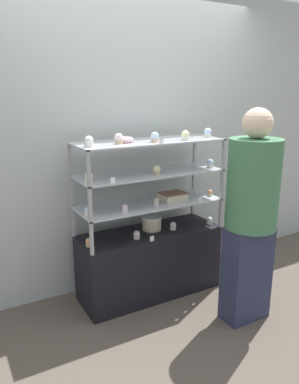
# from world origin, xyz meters

# --- Properties ---
(ground_plane) EXTENTS (20.00, 20.00, 0.00)m
(ground_plane) POSITION_xyz_m (0.00, 0.00, 0.00)
(ground_plane) COLOR brown
(back_wall) EXTENTS (8.00, 0.05, 2.60)m
(back_wall) POSITION_xyz_m (0.00, 0.36, 1.30)
(back_wall) COLOR #A8B2AD
(back_wall) RESTS_ON ground_plane
(display_base) EXTENTS (1.21, 0.43, 0.58)m
(display_base) POSITION_xyz_m (0.00, 0.00, 0.29)
(display_base) COLOR black
(display_base) RESTS_ON ground_plane
(display_riser_lower) EXTENTS (1.21, 0.43, 0.26)m
(display_riser_lower) POSITION_xyz_m (0.00, 0.00, 0.82)
(display_riser_lower) COLOR #99999E
(display_riser_lower) RESTS_ON display_base
(display_riser_middle) EXTENTS (1.21, 0.43, 0.26)m
(display_riser_middle) POSITION_xyz_m (0.00, 0.00, 1.07)
(display_riser_middle) COLOR #99999E
(display_riser_middle) RESTS_ON display_riser_lower
(display_riser_upper) EXTENTS (1.21, 0.43, 0.26)m
(display_riser_upper) POSITION_xyz_m (0.00, 0.00, 1.33)
(display_riser_upper) COLOR #99999E
(display_riser_upper) RESTS_ON display_riser_middle
(layer_cake_centerpiece) EXTENTS (0.17, 0.17, 0.12)m
(layer_cake_centerpiece) POSITION_xyz_m (0.04, 0.03, 0.64)
(layer_cake_centerpiece) COLOR beige
(layer_cake_centerpiece) RESTS_ON display_base
(sheet_cake_frosted) EXTENTS (0.22, 0.16, 0.06)m
(sheet_cake_frosted) POSITION_xyz_m (0.22, -0.02, 0.86)
(sheet_cake_frosted) COLOR beige
(sheet_cake_frosted) RESTS_ON display_riser_lower
(cupcake_0) EXTENTS (0.05, 0.05, 0.07)m
(cupcake_0) POSITION_xyz_m (-0.56, -0.05, 0.61)
(cupcake_0) COLOR #CCB28C
(cupcake_0) RESTS_ON display_base
(cupcake_1) EXTENTS (0.05, 0.05, 0.07)m
(cupcake_1) POSITION_xyz_m (-0.17, -0.09, 0.61)
(cupcake_1) COLOR beige
(cupcake_1) RESTS_ON display_base
(cupcake_2) EXTENTS (0.05, 0.05, 0.07)m
(cupcake_2) POSITION_xyz_m (0.20, -0.06, 0.61)
(cupcake_2) COLOR white
(cupcake_2) RESTS_ON display_base
(cupcake_3) EXTENTS (0.05, 0.05, 0.07)m
(cupcake_3) POSITION_xyz_m (0.55, -0.11, 0.61)
(cupcake_3) COLOR white
(cupcake_3) RESTS_ON display_base
(price_tag_0) EXTENTS (0.04, 0.00, 0.04)m
(price_tag_0) POSITION_xyz_m (-0.09, -0.20, 0.60)
(price_tag_0) COLOR white
(price_tag_0) RESTS_ON display_base
(cupcake_4) EXTENTS (0.05, 0.05, 0.06)m
(cupcake_4) POSITION_xyz_m (-0.56, -0.05, 0.86)
(cupcake_4) COLOR white
(cupcake_4) RESTS_ON display_riser_lower
(cupcake_5) EXTENTS (0.05, 0.05, 0.06)m
(cupcake_5) POSITION_xyz_m (-0.28, -0.12, 0.86)
(cupcake_5) COLOR white
(cupcake_5) RESTS_ON display_riser_lower
(cupcake_6) EXTENTS (0.05, 0.05, 0.06)m
(cupcake_6) POSITION_xyz_m (0.01, -0.08, 0.86)
(cupcake_6) COLOR white
(cupcake_6) RESTS_ON display_riser_lower
(cupcake_7) EXTENTS (0.05, 0.05, 0.06)m
(cupcake_7) POSITION_xyz_m (0.56, -0.09, 0.86)
(cupcake_7) COLOR beige
(cupcake_7) RESTS_ON display_riser_lower
(price_tag_1) EXTENTS (0.04, 0.00, 0.04)m
(price_tag_1) POSITION_xyz_m (0.37, -0.20, 0.85)
(price_tag_1) COLOR white
(price_tag_1) RESTS_ON display_riser_lower
(cupcake_8) EXTENTS (0.06, 0.06, 0.07)m
(cupcake_8) POSITION_xyz_m (-0.55, -0.08, 1.13)
(cupcake_8) COLOR white
(cupcake_8) RESTS_ON display_riser_middle
(cupcake_9) EXTENTS (0.06, 0.06, 0.07)m
(cupcake_9) POSITION_xyz_m (0.01, -0.10, 1.13)
(cupcake_9) COLOR #CCB28C
(cupcake_9) RESTS_ON display_riser_middle
(cupcake_10) EXTENTS (0.06, 0.06, 0.07)m
(cupcake_10) POSITION_xyz_m (0.55, -0.09, 1.13)
(cupcake_10) COLOR beige
(cupcake_10) RESTS_ON display_riser_middle
(price_tag_2) EXTENTS (0.04, 0.00, 0.04)m
(price_tag_2) POSITION_xyz_m (-0.41, -0.20, 1.11)
(price_tag_2) COLOR white
(price_tag_2) RESTS_ON display_riser_middle
(cupcake_11) EXTENTS (0.06, 0.06, 0.08)m
(cupcake_11) POSITION_xyz_m (-0.54, -0.08, 1.38)
(cupcake_11) COLOR white
(cupcake_11) RESTS_ON display_riser_upper
(cupcake_12) EXTENTS (0.06, 0.06, 0.08)m
(cupcake_12) POSITION_xyz_m (-0.29, -0.04, 1.38)
(cupcake_12) COLOR #CCB28C
(cupcake_12) RESTS_ON display_riser_upper
(cupcake_13) EXTENTS (0.06, 0.06, 0.08)m
(cupcake_13) POSITION_xyz_m (-0.01, -0.09, 1.38)
(cupcake_13) COLOR #CCB28C
(cupcake_13) RESTS_ON display_riser_upper
(cupcake_14) EXTENTS (0.06, 0.06, 0.08)m
(cupcake_14) POSITION_xyz_m (0.26, -0.12, 1.38)
(cupcake_14) COLOR white
(cupcake_14) RESTS_ON display_riser_upper
(cupcake_15) EXTENTS (0.06, 0.06, 0.08)m
(cupcake_15) POSITION_xyz_m (0.54, -0.05, 1.38)
(cupcake_15) COLOR beige
(cupcake_15) RESTS_ON display_riser_upper
(price_tag_3) EXTENTS (0.04, 0.00, 0.04)m
(price_tag_3) POSITION_xyz_m (-0.01, -0.20, 1.37)
(price_tag_3) COLOR white
(price_tag_3) RESTS_ON display_riser_upper
(donut_glazed) EXTENTS (0.14, 0.14, 0.04)m
(donut_glazed) POSITION_xyz_m (-0.21, 0.01, 1.37)
(donut_glazed) COLOR #EFB2BC
(donut_glazed) RESTS_ON display_riser_upper
(customer_figure) EXTENTS (0.38, 0.38, 1.62)m
(customer_figure) POSITION_xyz_m (0.47, -0.69, 0.87)
(customer_figure) COLOR #282D47
(customer_figure) RESTS_ON ground_plane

